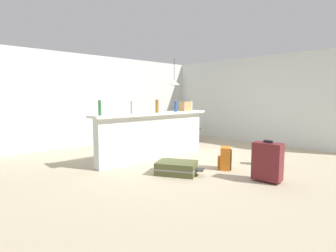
% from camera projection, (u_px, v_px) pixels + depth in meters
% --- Properties ---
extents(ground_plane, '(13.00, 13.00, 0.05)m').
position_uv_depth(ground_plane, '(186.00, 159.00, 6.03)').
color(ground_plane, '#BCAD8E').
extents(wall_back, '(6.60, 0.10, 2.50)m').
position_uv_depth(wall_back, '(111.00, 100.00, 8.09)').
color(wall_back, silver).
rests_on(wall_back, ground_plane).
extents(wall_right, '(0.10, 6.00, 2.50)m').
position_uv_depth(wall_right, '(248.00, 100.00, 8.19)').
color(wall_right, silver).
rests_on(wall_right, ground_plane).
extents(partition_half_wall, '(2.80, 0.20, 0.96)m').
position_uv_depth(partition_half_wall, '(154.00, 137.00, 5.94)').
color(partition_half_wall, silver).
rests_on(partition_half_wall, ground_plane).
extents(bar_countertop, '(2.96, 0.40, 0.05)m').
position_uv_depth(bar_countertop, '(154.00, 114.00, 5.88)').
color(bar_countertop, white).
rests_on(bar_countertop, partition_half_wall).
extents(bottle_green, '(0.06, 0.06, 0.28)m').
position_uv_depth(bottle_green, '(100.00, 108.00, 4.98)').
color(bottle_green, '#2D6B38').
rests_on(bottle_green, bar_countertop).
extents(bottle_clear, '(0.08, 0.08, 0.26)m').
position_uv_depth(bottle_clear, '(132.00, 108.00, 5.37)').
color(bottle_clear, silver).
rests_on(bottle_clear, bar_countertop).
extents(bottle_amber, '(0.07, 0.07, 0.28)m').
position_uv_depth(bottle_amber, '(157.00, 106.00, 5.83)').
color(bottle_amber, '#9E661E').
rests_on(bottle_amber, bar_countertop).
extents(bottle_blue, '(0.07, 0.07, 0.24)m').
position_uv_depth(bottle_blue, '(176.00, 106.00, 6.22)').
color(bottle_blue, '#284C89').
rests_on(bottle_blue, bar_countertop).
extents(bottle_white, '(0.07, 0.07, 0.23)m').
position_uv_depth(bottle_white, '(191.00, 106.00, 6.72)').
color(bottle_white, silver).
rests_on(bottle_white, bar_countertop).
extents(grocery_bag, '(0.26, 0.18, 0.22)m').
position_uv_depth(grocery_bag, '(185.00, 106.00, 6.52)').
color(grocery_bag, tan).
rests_on(grocery_bag, bar_countertop).
extents(dining_table, '(1.10, 0.80, 0.74)m').
position_uv_depth(dining_table, '(177.00, 120.00, 8.37)').
color(dining_table, '#4C331E').
rests_on(dining_table, ground_plane).
extents(dining_chair_near_partition, '(0.43, 0.43, 0.93)m').
position_uv_depth(dining_chair_near_partition, '(189.00, 125.00, 7.94)').
color(dining_chair_near_partition, black).
rests_on(dining_chair_near_partition, ground_plane).
extents(pendant_lamp, '(0.34, 0.34, 0.84)m').
position_uv_depth(pendant_lamp, '(174.00, 83.00, 8.26)').
color(pendant_lamp, black).
extents(suitcase_flat_olive, '(0.77, 0.88, 0.22)m').
position_uv_depth(suitcase_flat_olive, '(177.00, 168.00, 4.79)').
color(suitcase_flat_olive, '#51562D').
rests_on(suitcase_flat_olive, ground_plane).
extents(backpack_orange, '(0.34, 0.33, 0.42)m').
position_uv_depth(backpack_orange, '(225.00, 159.00, 5.09)').
color(backpack_orange, orange).
rests_on(backpack_orange, ground_plane).
extents(suitcase_upright_maroon, '(0.29, 0.47, 0.67)m').
position_uv_depth(suitcase_upright_maroon, '(267.00, 161.00, 4.34)').
color(suitcase_upright_maroon, maroon).
rests_on(suitcase_upright_maroon, ground_plane).
extents(backpack_grey, '(0.33, 0.34, 0.42)m').
position_uv_depth(backpack_grey, '(270.00, 155.00, 5.40)').
color(backpack_grey, slate).
rests_on(backpack_grey, ground_plane).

